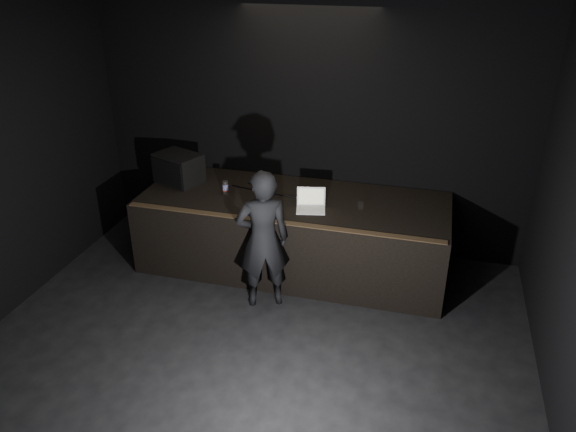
% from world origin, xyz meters
% --- Properties ---
extents(ground, '(7.00, 7.00, 0.00)m').
position_xyz_m(ground, '(0.00, 0.00, 0.00)').
color(ground, black).
rests_on(ground, ground).
extents(room_walls, '(6.10, 7.10, 3.52)m').
position_xyz_m(room_walls, '(0.00, 0.00, 2.02)').
color(room_walls, black).
rests_on(room_walls, ground).
extents(stage_riser, '(4.00, 1.50, 1.00)m').
position_xyz_m(stage_riser, '(0.00, 2.73, 0.50)').
color(stage_riser, black).
rests_on(stage_riser, ground).
extents(riser_lip, '(3.92, 0.10, 0.01)m').
position_xyz_m(riser_lip, '(0.00, 2.02, 1.01)').
color(riser_lip, brown).
rests_on(riser_lip, stage_riser).
extents(stage_monitor, '(0.72, 0.63, 0.41)m').
position_xyz_m(stage_monitor, '(-1.67, 2.86, 1.20)').
color(stage_monitor, black).
rests_on(stage_monitor, stage_riser).
extents(cable, '(0.96, 0.20, 0.02)m').
position_xyz_m(cable, '(-0.43, 2.83, 1.01)').
color(cable, black).
rests_on(cable, stage_riser).
extents(laptop, '(0.41, 0.38, 0.24)m').
position_xyz_m(laptop, '(0.29, 2.50, 1.06)').
color(laptop, silver).
rests_on(laptop, stage_riser).
extents(beer_can, '(0.08, 0.08, 0.18)m').
position_xyz_m(beer_can, '(-0.90, 2.64, 1.09)').
color(beer_can, silver).
rests_on(beer_can, stage_riser).
extents(plastic_cup, '(0.08, 0.08, 0.10)m').
position_xyz_m(plastic_cup, '(0.89, 2.63, 1.05)').
color(plastic_cup, white).
rests_on(plastic_cup, stage_riser).
extents(wii_remote, '(0.10, 0.13, 0.03)m').
position_xyz_m(wii_remote, '(-0.22, 2.09, 1.01)').
color(wii_remote, silver).
rests_on(wii_remote, stage_riser).
extents(person, '(0.75, 0.65, 1.74)m').
position_xyz_m(person, '(-0.12, 1.78, 0.87)').
color(person, black).
rests_on(person, ground).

